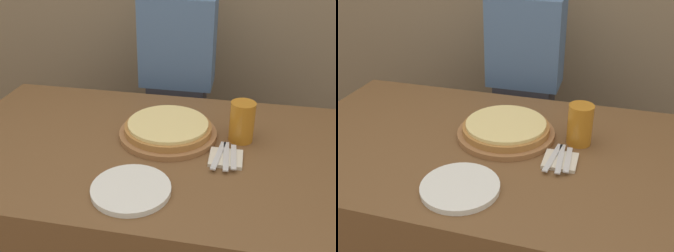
% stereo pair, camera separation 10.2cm
% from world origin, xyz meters
% --- Properties ---
extents(dining_table, '(1.45, 0.88, 0.75)m').
position_xyz_m(dining_table, '(0.00, 0.00, 0.37)').
color(dining_table, brown).
rests_on(dining_table, ground_plane).
extents(pizza_on_board, '(0.36, 0.36, 0.06)m').
position_xyz_m(pizza_on_board, '(0.07, 0.08, 0.77)').
color(pizza_on_board, '#99663D').
rests_on(pizza_on_board, dining_table).
extents(beer_glass, '(0.09, 0.09, 0.15)m').
position_xyz_m(beer_glass, '(0.33, 0.10, 0.83)').
color(beer_glass, '#B7701E').
rests_on(beer_glass, dining_table).
extents(dinner_plate, '(0.24, 0.24, 0.02)m').
position_xyz_m(dinner_plate, '(0.03, -0.27, 0.76)').
color(dinner_plate, white).
rests_on(dinner_plate, dining_table).
extents(napkin_stack, '(0.11, 0.11, 0.01)m').
position_xyz_m(napkin_stack, '(0.29, -0.04, 0.75)').
color(napkin_stack, beige).
rests_on(napkin_stack, dining_table).
extents(fork, '(0.04, 0.18, 0.00)m').
position_xyz_m(fork, '(0.26, -0.04, 0.76)').
color(fork, silver).
rests_on(fork, napkin_stack).
extents(dinner_knife, '(0.03, 0.18, 0.00)m').
position_xyz_m(dinner_knife, '(0.29, -0.04, 0.76)').
color(dinner_knife, silver).
rests_on(dinner_knife, napkin_stack).
extents(spoon, '(0.03, 0.15, 0.00)m').
position_xyz_m(spoon, '(0.31, -0.04, 0.76)').
color(spoon, silver).
rests_on(spoon, napkin_stack).
extents(diner_person, '(0.35, 0.21, 1.35)m').
position_xyz_m(diner_person, '(-0.00, 0.65, 0.68)').
color(diner_person, '#33333D').
rests_on(diner_person, ground_plane).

